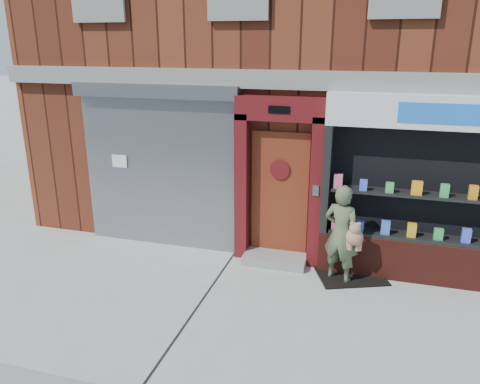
% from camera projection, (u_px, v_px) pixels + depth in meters
% --- Properties ---
extents(ground, '(80.00, 80.00, 0.00)m').
position_uv_depth(ground, '(302.00, 322.00, 6.53)').
color(ground, '#9E9E99').
rests_on(ground, ground).
extents(building, '(12.00, 8.16, 8.00)m').
position_uv_depth(building, '(350.00, 29.00, 10.77)').
color(building, '#4E1D11').
rests_on(building, ground).
extents(shutter_bay, '(3.10, 0.30, 3.04)m').
position_uv_depth(shutter_bay, '(159.00, 157.00, 8.55)').
color(shutter_bay, gray).
rests_on(shutter_bay, ground).
extents(red_door_bay, '(1.52, 0.58, 2.90)m').
position_uv_depth(red_door_bay, '(279.00, 182.00, 7.97)').
color(red_door_bay, '#4C0D0F').
rests_on(red_door_bay, ground).
extents(pharmacy_bay, '(3.50, 0.41, 3.00)m').
position_uv_depth(pharmacy_bay, '(435.00, 200.00, 7.30)').
color(pharmacy_bay, '#561C14').
rests_on(pharmacy_bay, ground).
extents(woman, '(0.69, 0.57, 1.62)m').
position_uv_depth(woman, '(342.00, 234.00, 7.45)').
color(woman, '#51603F').
rests_on(woman, ground).
extents(doormat, '(1.28, 1.11, 0.03)m').
position_uv_depth(doormat, '(351.00, 276.00, 7.79)').
color(doormat, black).
rests_on(doormat, ground).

